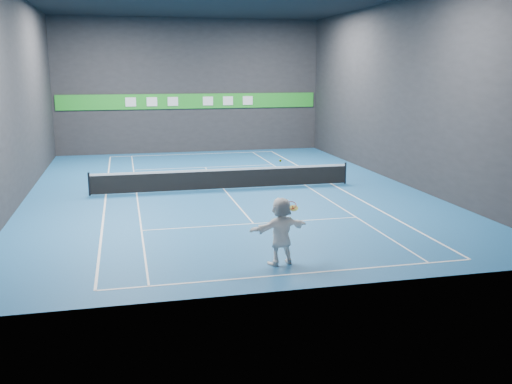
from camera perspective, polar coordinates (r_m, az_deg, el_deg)
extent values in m
plane|color=#19548B|center=(27.40, -3.24, 0.28)|extent=(26.00, 26.00, 0.00)
cube|color=#242426|center=(39.70, -6.62, 10.46)|extent=(18.00, 0.10, 9.00)
cube|color=#242426|center=(14.23, 5.72, 7.51)|extent=(18.00, 0.10, 9.00)
cube|color=#242426|center=(26.81, -22.90, 8.80)|extent=(0.10, 26.00, 9.00)
cube|color=#242426|center=(29.73, 14.25, 9.61)|extent=(0.10, 26.00, 9.00)
cube|color=white|center=(16.25, 4.12, -8.17)|extent=(10.98, 0.08, 0.01)
cube|color=white|center=(38.99, -6.27, 3.80)|extent=(10.98, 0.08, 0.01)
cube|color=white|center=(27.03, -14.78, -0.27)|extent=(0.08, 23.78, 0.01)
cube|color=white|center=(28.83, 7.57, 0.79)|extent=(0.08, 23.78, 0.01)
cube|color=white|center=(27.02, -11.85, -0.13)|extent=(0.06, 23.78, 0.01)
cube|color=white|center=(28.38, 4.96, 0.67)|extent=(0.06, 23.78, 0.01)
cube|color=white|center=(21.30, -0.25, -3.18)|extent=(8.23, 0.06, 0.01)
cube|color=white|center=(33.62, -5.13, 2.48)|extent=(8.23, 0.06, 0.01)
cube|color=white|center=(27.40, -3.24, 0.28)|extent=(0.06, 12.80, 0.01)
imported|color=white|center=(16.72, 2.52, -3.91)|extent=(1.97, 1.04, 2.02)
sphere|color=#C1D423|center=(16.21, 2.45, 3.15)|extent=(0.07, 0.07, 0.07)
cylinder|color=black|center=(26.96, -16.34, 0.76)|extent=(0.10, 0.10, 1.07)
cylinder|color=black|center=(28.99, 8.92, 1.89)|extent=(0.10, 0.10, 1.07)
cube|color=black|center=(27.31, -3.25, 1.24)|extent=(12.40, 0.03, 0.86)
cube|color=white|center=(27.22, -3.26, 2.24)|extent=(12.40, 0.04, 0.10)
cube|color=#209526|center=(39.68, -6.58, 9.01)|extent=(17.64, 0.06, 1.00)
cube|color=white|center=(39.36, -12.42, 8.78)|extent=(0.70, 0.04, 0.60)
cube|color=white|center=(39.41, -10.37, 8.87)|extent=(0.70, 0.04, 0.60)
cube|color=silver|center=(39.50, -8.31, 8.95)|extent=(0.70, 0.04, 0.60)
cube|color=white|center=(39.78, -4.83, 9.06)|extent=(0.70, 0.04, 0.60)
cube|color=white|center=(40.01, -2.82, 9.10)|extent=(0.70, 0.04, 0.60)
cube|color=silver|center=(40.28, -0.83, 9.14)|extent=(0.70, 0.04, 0.60)
torus|color=#B61317|center=(16.67, 3.55, -1.33)|extent=(0.41, 0.34, 0.28)
cylinder|color=#C2CB47|center=(16.71, 3.78, -1.62)|extent=(0.37, 0.32, 0.19)
cylinder|color=red|center=(16.70, 3.71, -1.62)|extent=(0.08, 0.13, 0.17)
cylinder|color=yellow|center=(16.75, 3.49, -2.80)|extent=(0.12, 0.20, 0.22)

